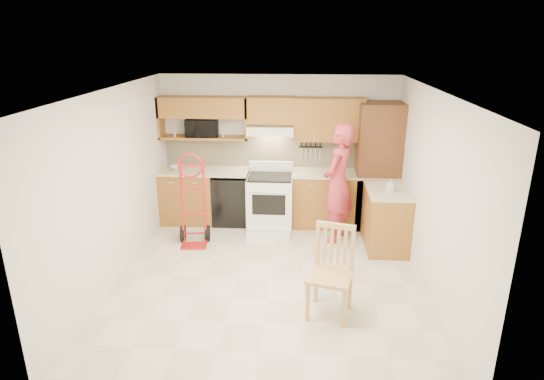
# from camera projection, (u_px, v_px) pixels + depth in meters

# --- Properties ---
(floor) EXTENTS (4.00, 4.50, 0.02)m
(floor) POSITION_uv_depth(u_px,v_px,m) (270.00, 280.00, 6.16)
(floor) COLOR beige
(floor) RESTS_ON ground
(ceiling) EXTENTS (4.00, 4.50, 0.02)m
(ceiling) POSITION_uv_depth(u_px,v_px,m) (269.00, 90.00, 5.34)
(ceiling) COLOR white
(ceiling) RESTS_ON ground
(wall_back) EXTENTS (4.00, 0.02, 2.50)m
(wall_back) POSITION_uv_depth(u_px,v_px,m) (279.00, 149.00, 7.88)
(wall_back) COLOR silver
(wall_back) RESTS_ON ground
(wall_front) EXTENTS (4.00, 0.02, 2.50)m
(wall_front) POSITION_uv_depth(u_px,v_px,m) (249.00, 285.00, 3.62)
(wall_front) COLOR silver
(wall_front) RESTS_ON ground
(wall_left) EXTENTS (0.02, 4.50, 2.50)m
(wall_left) POSITION_uv_depth(u_px,v_px,m) (113.00, 188.00, 5.87)
(wall_left) COLOR silver
(wall_left) RESTS_ON ground
(wall_right) EXTENTS (0.02, 4.50, 2.50)m
(wall_right) POSITION_uv_depth(u_px,v_px,m) (432.00, 195.00, 5.62)
(wall_right) COLOR silver
(wall_right) RESTS_ON ground
(backsplash) EXTENTS (3.92, 0.03, 0.55)m
(backsplash) POSITION_uv_depth(u_px,v_px,m) (279.00, 152.00, 7.87)
(backsplash) COLOR beige
(backsplash) RESTS_ON wall_back
(lower_cab_left) EXTENTS (0.90, 0.60, 0.90)m
(lower_cab_left) POSITION_uv_depth(u_px,v_px,m) (188.00, 196.00, 7.94)
(lower_cab_left) COLOR brown
(lower_cab_left) RESTS_ON ground
(dishwasher) EXTENTS (0.60, 0.60, 0.85)m
(dishwasher) POSITION_uv_depth(u_px,v_px,m) (231.00, 199.00, 7.91)
(dishwasher) COLOR black
(dishwasher) RESTS_ON ground
(lower_cab_right) EXTENTS (1.14, 0.60, 0.90)m
(lower_cab_right) POSITION_uv_depth(u_px,v_px,m) (326.00, 200.00, 7.80)
(lower_cab_right) COLOR brown
(lower_cab_right) RESTS_ON ground
(countertop_left) EXTENTS (1.50, 0.63, 0.04)m
(countertop_left) POSITION_uv_depth(u_px,v_px,m) (204.00, 171.00, 7.77)
(countertop_left) COLOR beige
(countertop_left) RESTS_ON lower_cab_left
(countertop_right) EXTENTS (1.14, 0.63, 0.04)m
(countertop_right) POSITION_uv_depth(u_px,v_px,m) (327.00, 173.00, 7.64)
(countertop_right) COLOR beige
(countertop_right) RESTS_ON lower_cab_right
(cab_return_right) EXTENTS (0.60, 1.00, 0.90)m
(cab_return_right) POSITION_uv_depth(u_px,v_px,m) (386.00, 219.00, 6.99)
(cab_return_right) COLOR brown
(cab_return_right) RESTS_ON ground
(countertop_return) EXTENTS (0.63, 1.00, 0.04)m
(countertop_return) POSITION_uv_depth(u_px,v_px,m) (388.00, 190.00, 6.84)
(countertop_return) COLOR beige
(countertop_return) RESTS_ON cab_return_right
(pantry_tall) EXTENTS (0.70, 0.60, 2.10)m
(pantry_tall) POSITION_uv_depth(u_px,v_px,m) (377.00, 167.00, 7.55)
(pantry_tall) COLOR brown
(pantry_tall) RESTS_ON ground
(upper_cab_left) EXTENTS (1.50, 0.33, 0.34)m
(upper_cab_left) POSITION_uv_depth(u_px,v_px,m) (203.00, 107.00, 7.56)
(upper_cab_left) COLOR brown
(upper_cab_left) RESTS_ON wall_back
(upper_shelf_mw) EXTENTS (1.50, 0.33, 0.04)m
(upper_shelf_mw) POSITION_uv_depth(u_px,v_px,m) (204.00, 137.00, 7.72)
(upper_shelf_mw) COLOR brown
(upper_shelf_mw) RESTS_ON wall_back
(upper_cab_center) EXTENTS (0.76, 0.33, 0.44)m
(upper_cab_center) POSITION_uv_depth(u_px,v_px,m) (271.00, 110.00, 7.50)
(upper_cab_center) COLOR brown
(upper_cab_center) RESTS_ON wall_back
(upper_cab_right) EXTENTS (1.14, 0.33, 0.70)m
(upper_cab_right) POSITION_uv_depth(u_px,v_px,m) (329.00, 119.00, 7.49)
(upper_cab_right) COLOR brown
(upper_cab_right) RESTS_ON wall_back
(range_hood) EXTENTS (0.76, 0.46, 0.14)m
(range_hood) POSITION_uv_depth(u_px,v_px,m) (271.00, 130.00, 7.54)
(range_hood) COLOR white
(range_hood) RESTS_ON wall_back
(knife_strip) EXTENTS (0.40, 0.05, 0.29)m
(knife_strip) POSITION_uv_depth(u_px,v_px,m) (311.00, 151.00, 7.80)
(knife_strip) COLOR black
(knife_strip) RESTS_ON backsplash
(microwave) EXTENTS (0.59, 0.44, 0.30)m
(microwave) POSITION_uv_depth(u_px,v_px,m) (202.00, 127.00, 7.67)
(microwave) COLOR black
(microwave) RESTS_ON upper_shelf_mw
(range) EXTENTS (0.74, 0.97, 1.09)m
(range) POSITION_uv_depth(u_px,v_px,m) (270.00, 199.00, 7.55)
(range) COLOR white
(range) RESTS_ON ground
(person) EXTENTS (0.69, 0.81, 1.88)m
(person) POSITION_uv_depth(u_px,v_px,m) (338.00, 183.00, 7.06)
(person) COLOR #BC313F
(person) RESTS_ON ground
(hand_truck) EXTENTS (0.56, 0.53, 1.32)m
(hand_truck) POSITION_uv_depth(u_px,v_px,m) (193.00, 205.00, 6.98)
(hand_truck) COLOR red
(hand_truck) RESTS_ON ground
(dining_chair) EXTENTS (0.60, 0.63, 1.07)m
(dining_chair) POSITION_uv_depth(u_px,v_px,m) (330.00, 273.00, 5.23)
(dining_chair) COLOR tan
(dining_chair) RESTS_ON ground
(soap_bottle) EXTENTS (0.09, 0.09, 0.18)m
(soap_bottle) POSITION_uv_depth(u_px,v_px,m) (390.00, 185.00, 6.69)
(soap_bottle) COLOR white
(soap_bottle) RESTS_ON countertop_return
(bowl) EXTENTS (0.25, 0.25, 0.06)m
(bowl) POSITION_uv_depth(u_px,v_px,m) (177.00, 168.00, 7.79)
(bowl) COLOR white
(bowl) RESTS_ON countertop_left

